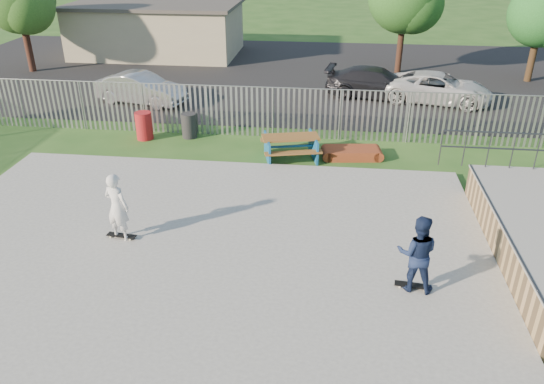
# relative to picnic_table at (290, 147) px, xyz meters

# --- Properties ---
(ground) EXTENTS (120.00, 120.00, 0.00)m
(ground) POSITION_rel_picnic_table_xyz_m (-1.88, -6.91, -0.43)
(ground) COLOR #29571E
(ground) RESTS_ON ground
(concrete_slab) EXTENTS (15.00, 12.00, 0.15)m
(concrete_slab) POSITION_rel_picnic_table_xyz_m (-1.88, -6.91, -0.36)
(concrete_slab) COLOR gray
(concrete_slab) RESTS_ON ground
(fence) EXTENTS (26.04, 16.02, 2.00)m
(fence) POSITION_rel_picnic_table_xyz_m (-0.88, -2.32, 0.57)
(fence) COLOR gray
(fence) RESTS_ON ground
(picnic_table) EXTENTS (2.34, 2.08, 0.85)m
(picnic_table) POSITION_rel_picnic_table_xyz_m (0.00, 0.00, 0.00)
(picnic_table) COLOR brown
(picnic_table) RESTS_ON ground
(funbox) EXTENTS (1.91, 1.11, 0.36)m
(funbox) POSITION_rel_picnic_table_xyz_m (2.20, 0.31, -0.25)
(funbox) COLOR maroon
(funbox) RESTS_ON ground
(trash_bin_red) EXTENTS (0.65, 0.65, 1.08)m
(trash_bin_red) POSITION_rel_picnic_table_xyz_m (-5.85, 1.29, 0.11)
(trash_bin_red) COLOR #A7191D
(trash_bin_red) RESTS_ON ground
(trash_bin_grey) EXTENTS (0.58, 0.58, 0.97)m
(trash_bin_grey) POSITION_rel_picnic_table_xyz_m (-4.15, 1.65, 0.05)
(trash_bin_grey) COLOR #252528
(trash_bin_grey) RESTS_ON ground
(parking_lot) EXTENTS (40.00, 18.00, 0.02)m
(parking_lot) POSITION_rel_picnic_table_xyz_m (-1.88, 12.09, -0.42)
(parking_lot) COLOR black
(parking_lot) RESTS_ON ground
(car_silver) EXTENTS (4.51, 2.51, 1.41)m
(car_silver) POSITION_rel_picnic_table_xyz_m (-7.48, 5.71, 0.29)
(car_silver) COLOR silver
(car_silver) RESTS_ON parking_lot
(car_dark) EXTENTS (5.16, 2.76, 1.42)m
(car_dark) POSITION_rel_picnic_table_xyz_m (3.49, 7.91, 0.30)
(car_dark) COLOR black
(car_dark) RESTS_ON parking_lot
(car_white) EXTENTS (5.34, 3.34, 1.38)m
(car_white) POSITION_rel_picnic_table_xyz_m (6.31, 7.46, 0.28)
(car_white) COLOR silver
(car_white) RESTS_ON parking_lot
(building) EXTENTS (10.40, 6.40, 3.20)m
(building) POSITION_rel_picnic_table_xyz_m (-9.88, 16.09, 1.18)
(building) COLOR #B4AA8A
(building) RESTS_ON ground
(tree_right) EXTENTS (3.34, 3.34, 5.15)m
(tree_right) POSITION_rel_picnic_table_xyz_m (11.79, 11.91, 3.03)
(tree_right) COLOR #422E1A
(tree_right) RESTS_ON ground
(skateboard_a) EXTENTS (0.82, 0.30, 0.08)m
(skateboard_a) POSITION_rel_picnic_table_xyz_m (3.43, -7.48, -0.24)
(skateboard_a) COLOR black
(skateboard_a) RESTS_ON concrete_slab
(skateboard_b) EXTENTS (0.82, 0.29, 0.08)m
(skateboard_b) POSITION_rel_picnic_table_xyz_m (-3.97, -6.16, -0.24)
(skateboard_b) COLOR black
(skateboard_b) RESTS_ON concrete_slab
(skater_navy) EXTENTS (0.98, 0.81, 1.85)m
(skater_navy) POSITION_rel_picnic_table_xyz_m (3.43, -7.48, 0.64)
(skater_navy) COLOR #152244
(skater_navy) RESTS_ON concrete_slab
(skater_white) EXTENTS (0.78, 0.62, 1.85)m
(skater_white) POSITION_rel_picnic_table_xyz_m (-3.97, -6.16, 0.64)
(skater_white) COLOR silver
(skater_white) RESTS_ON concrete_slab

